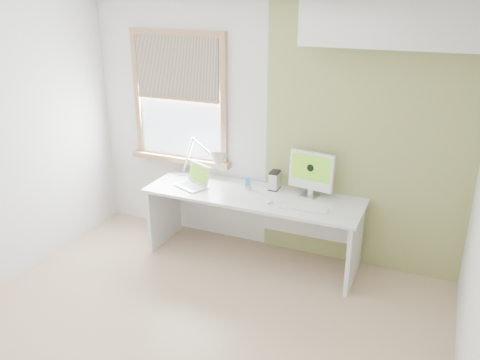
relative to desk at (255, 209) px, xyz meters
The scene contains 12 objects.
room 1.63m from the desk, 89.89° to the right, with size 4.04×3.54×2.64m.
accent_wall 1.30m from the desk, 16.52° to the left, with size 2.00×0.02×2.60m, color #8B9756.
soffit 2.22m from the desk, ahead, with size 1.60×0.40×0.42m, color white.
window 1.44m from the desk, 164.78° to the left, with size 1.20×0.14×1.42m.
desk is the anchor object (origin of this frame).
desk_lamp 0.68m from the desk, behind, with size 0.74×0.42×0.44m.
laptop 0.69m from the desk, behind, with size 0.39×0.36×0.22m.
phone_dock 0.26m from the desk, 155.02° to the left, with size 0.09×0.09×0.14m.
external_drive 0.36m from the desk, 45.01° to the left, with size 0.09×0.15×0.19m.
imac 0.71m from the desk, 14.11° to the left, with size 0.46×0.18×0.45m.
keyboard 0.64m from the desk, 19.97° to the right, with size 0.46×0.15×0.02m.
mouse 0.37m from the desk, 40.10° to the right, with size 0.05×0.09×0.03m, color white.
Camera 1 is at (1.70, -2.88, 2.66)m, focal length 37.15 mm.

